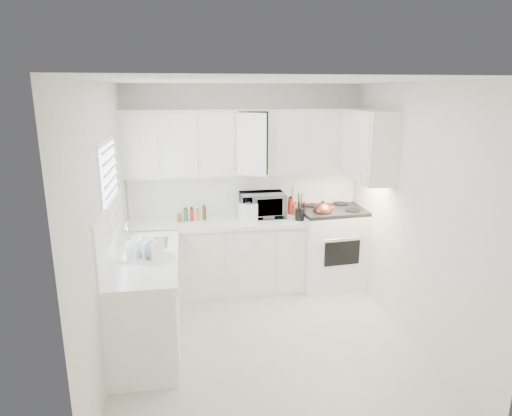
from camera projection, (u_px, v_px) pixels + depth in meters
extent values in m
plane|color=silver|center=(267.00, 341.00, 4.60)|extent=(3.20, 3.20, 0.00)
plane|color=white|center=(269.00, 81.00, 3.93)|extent=(3.20, 3.20, 0.00)
plane|color=white|center=(245.00, 187.00, 5.79)|extent=(3.00, 0.00, 3.00)
plane|color=white|center=(316.00, 294.00, 2.74)|extent=(3.00, 0.00, 3.00)
plane|color=white|center=(106.00, 229.00, 4.03)|extent=(0.00, 3.20, 3.20)
plane|color=white|center=(413.00, 215.00, 4.50)|extent=(0.00, 3.20, 3.20)
cube|color=white|center=(218.00, 223.00, 5.53)|extent=(2.24, 0.64, 0.05)
cube|color=white|center=(145.00, 258.00, 4.37)|extent=(0.64, 1.62, 0.05)
cube|color=white|center=(245.00, 193.00, 5.80)|extent=(2.98, 0.02, 0.55)
cube|color=white|center=(111.00, 230.00, 4.24)|extent=(0.02, 1.60, 0.55)
imported|color=gray|center=(262.00, 202.00, 5.66)|extent=(0.57, 0.33, 0.38)
cylinder|color=white|center=(251.00, 206.00, 5.69)|extent=(0.12, 0.12, 0.27)
cylinder|color=brown|center=(180.00, 214.00, 5.56)|extent=(0.06, 0.06, 0.13)
cylinder|color=#297D40|center=(186.00, 216.00, 5.49)|extent=(0.06, 0.06, 0.13)
cylinder|color=red|center=(192.00, 214.00, 5.58)|extent=(0.06, 0.06, 0.13)
cylinder|color=gold|center=(198.00, 216.00, 5.51)|extent=(0.06, 0.06, 0.13)
cylinder|color=#563A18|center=(204.00, 213.00, 5.61)|extent=(0.06, 0.06, 0.13)
cylinder|color=red|center=(290.00, 207.00, 5.81)|extent=(0.06, 0.06, 0.19)
cylinder|color=gold|center=(295.00, 208.00, 5.77)|extent=(0.06, 0.06, 0.19)
cylinder|color=#563A18|center=(298.00, 206.00, 5.83)|extent=(0.06, 0.06, 0.19)
cylinder|color=black|center=(304.00, 207.00, 5.78)|extent=(0.06, 0.06, 0.19)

